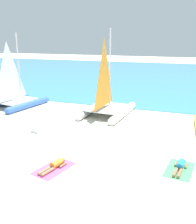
{
  "coord_description": "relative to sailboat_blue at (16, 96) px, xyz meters",
  "views": [
    {
      "loc": [
        5.24,
        -9.54,
        5.54
      ],
      "look_at": [
        0.0,
        4.61,
        1.2
      ],
      "focal_mm": 41.74,
      "sensor_mm": 36.0,
      "label": 1
    }
  ],
  "objects": [
    {
      "name": "sailboat_blue",
      "position": [
        0.0,
        0.0,
        0.0
      ],
      "size": [
        3.58,
        4.92,
        5.88
      ],
      "rotation": [
        0.0,
        0.0,
        -0.17
      ],
      "color": "blue",
      "rests_on": "ground"
    },
    {
      "name": "sunbather_middle",
      "position": [
        8.23,
        -8.23,
        -0.75
      ],
      "size": [
        0.74,
        1.56,
        0.3
      ],
      "rotation": [
        0.0,
        0.0,
        -0.22
      ],
      "color": "orange",
      "rests_on": "towel_middle"
    },
    {
      "name": "towel_middle",
      "position": [
        8.22,
        -8.3,
        -0.87
      ],
      "size": [
        1.5,
        2.1,
        0.01
      ],
      "primitive_type": "cube",
      "rotation": [
        0.0,
        0.0,
        -0.22
      ],
      "color": "#D84C99",
      "rests_on": "ground"
    },
    {
      "name": "towel_right",
      "position": [
        13.4,
        -6.48,
        -0.87
      ],
      "size": [
        1.32,
        2.02,
        0.01
      ],
      "primitive_type": "cube",
      "rotation": [
        0.0,
        0.0,
        -0.12
      ],
      "color": "#4CB266",
      "rests_on": "ground"
    },
    {
      "name": "ground_plane",
      "position": [
        8.37,
        2.27,
        -0.88
      ],
      "size": [
        120.0,
        120.0,
        0.0
      ],
      "primitive_type": "plane",
      "color": "silver"
    },
    {
      "name": "sunbather_right",
      "position": [
        13.41,
        -6.42,
        -0.75
      ],
      "size": [
        0.6,
        1.57,
        0.3
      ],
      "rotation": [
        0.0,
        0.0,
        -0.12
      ],
      "color": "#268CCC",
      "rests_on": "towel_right"
    },
    {
      "name": "sailboat_white",
      "position": [
        7.77,
        0.31,
        0.04
      ],
      "size": [
        3.29,
        4.9,
        6.17
      ],
      "rotation": [
        0.0,
        0.0,
        -0.06
      ],
      "color": "white",
      "rests_on": "ground"
    },
    {
      "name": "ocean_water",
      "position": [
        8.37,
        22.51,
        -0.85
      ],
      "size": [
        120.0,
        40.0,
        0.05
      ],
      "primitive_type": "cube",
      "color": "teal",
      "rests_on": "ground"
    },
    {
      "name": "cooler_box",
      "position": [
        4.93,
        -4.68,
        -0.7
      ],
      "size": [
        0.5,
        0.36,
        0.36
      ],
      "primitive_type": "cube",
      "color": "white",
      "rests_on": "ground"
    }
  ]
}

